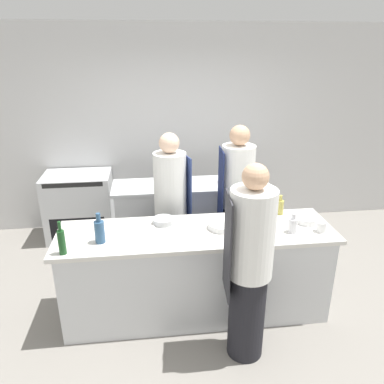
# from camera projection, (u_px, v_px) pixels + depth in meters

# --- Properties ---
(ground_plane) EXTENTS (16.00, 16.00, 0.00)m
(ground_plane) POSITION_uv_depth(u_px,v_px,m) (196.00, 309.00, 3.81)
(ground_plane) COLOR gray
(wall_back) EXTENTS (8.00, 0.06, 2.80)m
(wall_back) POSITION_uv_depth(u_px,v_px,m) (177.00, 129.00, 5.27)
(wall_back) COLOR silver
(wall_back) RESTS_ON ground_plane
(prep_counter) EXTENTS (2.58, 0.73, 0.90)m
(prep_counter) POSITION_uv_depth(u_px,v_px,m) (196.00, 271.00, 3.65)
(prep_counter) COLOR silver
(prep_counter) RESTS_ON ground_plane
(pass_counter) EXTENTS (1.95, 0.58, 0.90)m
(pass_counter) POSITION_uv_depth(u_px,v_px,m) (191.00, 216.00, 4.82)
(pass_counter) COLOR silver
(pass_counter) RESTS_ON ground_plane
(oven_range) EXTENTS (0.88, 0.61, 0.91)m
(oven_range) POSITION_uv_depth(u_px,v_px,m) (80.00, 206.00, 5.13)
(oven_range) COLOR silver
(oven_range) RESTS_ON ground_plane
(chef_at_prep_near) EXTENTS (0.38, 0.36, 1.72)m
(chef_at_prep_near) POSITION_uv_depth(u_px,v_px,m) (249.00, 267.00, 2.98)
(chef_at_prep_near) COLOR black
(chef_at_prep_near) RESTS_ON ground_plane
(chef_at_stove) EXTENTS (0.40, 0.38, 1.67)m
(chef_at_stove) POSITION_uv_depth(u_px,v_px,m) (171.00, 207.00, 4.13)
(chef_at_stove) COLOR black
(chef_at_stove) RESTS_ON ground_plane
(chef_at_pass_far) EXTENTS (0.39, 0.37, 1.72)m
(chef_at_pass_far) POSITION_uv_depth(u_px,v_px,m) (236.00, 200.00, 4.26)
(chef_at_pass_far) COLOR black
(chef_at_pass_far) RESTS_ON ground_plane
(bottle_olive_oil) EXTENTS (0.06, 0.06, 0.29)m
(bottle_olive_oil) POSITION_uv_depth(u_px,v_px,m) (62.00, 241.00, 3.06)
(bottle_olive_oil) COLOR #19471E
(bottle_olive_oil) RESTS_ON prep_counter
(bottle_vinegar) EXTENTS (0.08, 0.08, 0.26)m
(bottle_vinegar) POSITION_uv_depth(u_px,v_px,m) (238.00, 209.00, 3.69)
(bottle_vinegar) COLOR black
(bottle_vinegar) RESTS_ON prep_counter
(bottle_wine) EXTENTS (0.08, 0.08, 0.18)m
(bottle_wine) POSITION_uv_depth(u_px,v_px,m) (293.00, 225.00, 3.43)
(bottle_wine) COLOR silver
(bottle_wine) RESTS_ON prep_counter
(bottle_cooking_oil) EXTENTS (0.08, 0.08, 0.20)m
(bottle_cooking_oil) POSITION_uv_depth(u_px,v_px,m) (280.00, 207.00, 3.80)
(bottle_cooking_oil) COLOR #B2A84C
(bottle_cooking_oil) RESTS_ON prep_counter
(bottle_sauce) EXTENTS (0.09, 0.09, 0.28)m
(bottle_sauce) POSITION_uv_depth(u_px,v_px,m) (100.00, 231.00, 3.24)
(bottle_sauce) COLOR #2D5175
(bottle_sauce) RESTS_ON prep_counter
(bowl_mixing_large) EXTENTS (0.24, 0.24, 0.08)m
(bowl_mixing_large) POSITION_uv_depth(u_px,v_px,m) (255.00, 231.00, 3.39)
(bowl_mixing_large) COLOR #B7BABC
(bowl_mixing_large) RESTS_ON prep_counter
(bowl_prep_small) EXTENTS (0.27, 0.27, 0.06)m
(bowl_prep_small) POSITION_uv_depth(u_px,v_px,m) (222.00, 226.00, 3.52)
(bowl_prep_small) COLOR white
(bowl_prep_small) RESTS_ON prep_counter
(bowl_ceramic_blue) EXTENTS (0.21, 0.21, 0.05)m
(bowl_ceramic_blue) POSITION_uv_depth(u_px,v_px,m) (307.00, 220.00, 3.64)
(bowl_ceramic_blue) COLOR white
(bowl_ceramic_blue) RESTS_ON prep_counter
(bowl_wooden_salad) EXTENTS (0.20, 0.20, 0.06)m
(bowl_wooden_salad) POSITION_uv_depth(u_px,v_px,m) (163.00, 221.00, 3.61)
(bowl_wooden_salad) COLOR #B7BABC
(bowl_wooden_salad) RESTS_ON prep_counter
(cup) EXTENTS (0.09, 0.09, 0.10)m
(cup) POSITION_uv_depth(u_px,v_px,m) (321.00, 227.00, 3.45)
(cup) COLOR white
(cup) RESTS_ON prep_counter
(cutting_board) EXTENTS (0.40, 0.18, 0.01)m
(cutting_board) POSITION_uv_depth(u_px,v_px,m) (133.00, 232.00, 3.45)
(cutting_board) COLOR white
(cutting_board) RESTS_ON prep_counter
(stockpot) EXTENTS (0.25, 0.25, 0.16)m
(stockpot) POSITION_uv_depth(u_px,v_px,m) (231.00, 176.00, 4.68)
(stockpot) COLOR silver
(stockpot) RESTS_ON pass_counter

